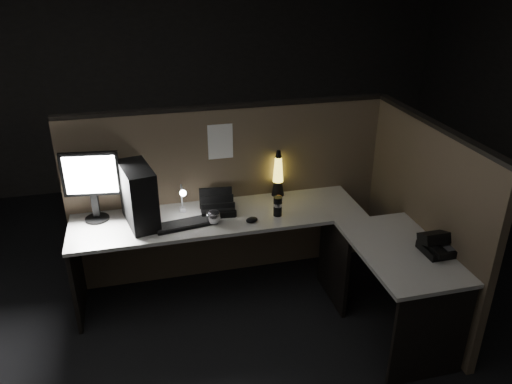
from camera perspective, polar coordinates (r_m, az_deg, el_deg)
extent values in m
plane|color=black|center=(3.91, -0.02, -16.03)|extent=(6.00, 6.00, 0.00)
plane|color=#282623|center=(6.02, -7.06, 13.35)|extent=(6.00, 0.00, 6.00)
cube|color=brown|center=(4.26, -3.02, -0.20)|extent=(2.66, 0.06, 1.50)
cube|color=brown|center=(4.02, 18.37, -3.19)|extent=(0.06, 1.66, 1.50)
cube|color=#BBB9B1|center=(3.96, -4.22, -2.89)|extent=(2.30, 0.60, 0.03)
cube|color=#BBB9B1|center=(3.66, 16.24, -6.50)|extent=(0.60, 1.00, 0.03)
cube|color=black|center=(4.15, -19.79, -8.95)|extent=(0.03, 0.55, 0.70)
cube|color=black|center=(3.55, 19.33, -15.43)|extent=(0.55, 0.03, 0.70)
cube|color=black|center=(4.11, 8.83, -7.89)|extent=(0.03, 0.55, 0.70)
cube|color=black|center=(3.84, -13.27, -0.40)|extent=(0.28, 0.47, 0.46)
cylinder|color=black|center=(4.08, -17.69, -2.91)|extent=(0.18, 0.18, 0.02)
cube|color=black|center=(4.04, -17.88, -1.40)|extent=(0.06, 0.05, 0.20)
cube|color=black|center=(3.93, -18.38, 1.96)|extent=(0.43, 0.09, 0.35)
cube|color=white|center=(3.92, -18.40, 1.85)|extent=(0.38, 0.05, 0.30)
cube|color=black|center=(3.84, -8.02, -3.65)|extent=(0.48, 0.23, 0.02)
ellipsoid|color=black|center=(3.84, -0.48, -3.20)|extent=(0.11, 0.09, 0.04)
cube|color=silver|center=(4.04, -8.39, -1.99)|extent=(0.04, 0.06, 0.03)
cylinder|color=silver|center=(3.99, -8.49, -0.48)|extent=(0.01, 0.01, 0.20)
cylinder|color=silver|center=(3.89, -8.48, 0.44)|extent=(0.01, 0.13, 0.01)
sphere|color=white|center=(3.82, -8.35, -0.12)|extent=(0.05, 0.05, 0.05)
cube|color=black|center=(4.00, -4.40, -1.96)|extent=(0.28, 0.25, 0.05)
cube|color=black|center=(3.94, -4.33, -1.65)|extent=(0.26, 0.04, 0.09)
cube|color=black|center=(4.03, -4.64, -0.39)|extent=(0.26, 0.04, 0.18)
cone|color=black|center=(4.26, 2.51, 0.46)|extent=(0.11, 0.11, 0.13)
cone|color=yellow|center=(4.19, 2.55, 2.60)|extent=(0.09, 0.09, 0.22)
sphere|color=#953D15|center=(4.22, 2.53, 1.74)|extent=(0.04, 0.04, 0.04)
sphere|color=#953D15|center=(4.19, 2.55, 2.73)|extent=(0.03, 0.03, 0.03)
cone|color=black|center=(4.14, 2.59, 4.36)|extent=(0.06, 0.06, 0.06)
cylinder|color=black|center=(3.91, 2.49, -1.65)|extent=(0.07, 0.07, 0.16)
imported|color=silver|center=(3.83, -4.91, -2.97)|extent=(0.14, 0.14, 0.09)
sphere|color=orange|center=(4.11, 2.61, -0.72)|extent=(0.06, 0.06, 0.06)
cube|color=white|center=(4.03, -4.09, 5.76)|extent=(0.20, 0.00, 0.29)
cube|color=black|center=(3.69, 20.29, -6.08)|extent=(0.25, 0.22, 0.05)
cube|color=black|center=(3.69, 20.08, -4.89)|extent=(0.25, 0.15, 0.12)
cube|color=black|center=(3.60, 19.81, -6.26)|extent=(0.06, 0.18, 0.04)
cube|color=#3F3F42|center=(3.68, 21.33, -5.79)|extent=(0.11, 0.11, 0.00)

